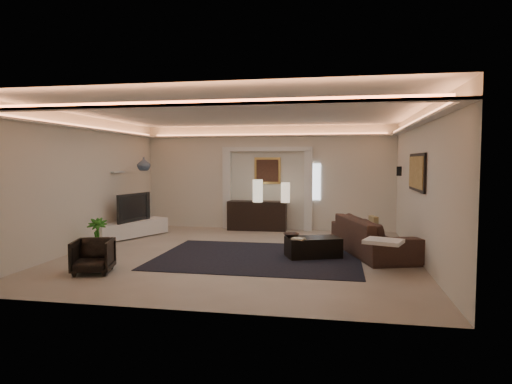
% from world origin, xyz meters
% --- Properties ---
extents(floor, '(7.00, 7.00, 0.00)m').
position_xyz_m(floor, '(0.00, 0.00, 0.00)').
color(floor, '#AE9F8E').
rests_on(floor, ground).
extents(ceiling, '(7.00, 7.00, 0.00)m').
position_xyz_m(ceiling, '(0.00, 0.00, 2.90)').
color(ceiling, white).
rests_on(ceiling, ground).
extents(wall_back, '(7.00, 0.00, 7.00)m').
position_xyz_m(wall_back, '(0.00, 3.50, 1.45)').
color(wall_back, beige).
rests_on(wall_back, ground).
extents(wall_front, '(7.00, 0.00, 7.00)m').
position_xyz_m(wall_front, '(0.00, -3.50, 1.45)').
color(wall_front, beige).
rests_on(wall_front, ground).
extents(wall_left, '(0.00, 7.00, 7.00)m').
position_xyz_m(wall_left, '(-3.50, 0.00, 1.45)').
color(wall_left, beige).
rests_on(wall_left, ground).
extents(wall_right, '(0.00, 7.00, 7.00)m').
position_xyz_m(wall_right, '(3.50, 0.00, 1.45)').
color(wall_right, beige).
rests_on(wall_right, ground).
extents(cove_soffit, '(7.00, 7.00, 0.04)m').
position_xyz_m(cove_soffit, '(0.00, 0.00, 2.62)').
color(cove_soffit, silver).
rests_on(cove_soffit, ceiling).
extents(daylight_slit, '(0.25, 0.03, 1.00)m').
position_xyz_m(daylight_slit, '(1.35, 3.48, 1.35)').
color(daylight_slit, white).
rests_on(daylight_slit, wall_back).
extents(area_rug, '(4.00, 3.00, 0.01)m').
position_xyz_m(area_rug, '(0.40, -0.20, 0.01)').
color(area_rug, black).
rests_on(area_rug, ground).
extents(pilaster_left, '(0.22, 0.20, 2.20)m').
position_xyz_m(pilaster_left, '(-1.15, 3.40, 1.10)').
color(pilaster_left, silver).
rests_on(pilaster_left, ground).
extents(pilaster_right, '(0.22, 0.20, 2.20)m').
position_xyz_m(pilaster_right, '(1.15, 3.40, 1.10)').
color(pilaster_right, silver).
rests_on(pilaster_right, ground).
extents(alcove_header, '(2.52, 0.20, 0.12)m').
position_xyz_m(alcove_header, '(0.00, 3.40, 2.25)').
color(alcove_header, silver).
rests_on(alcove_header, wall_back).
extents(painting_frame, '(0.74, 0.04, 0.74)m').
position_xyz_m(painting_frame, '(0.00, 3.47, 1.65)').
color(painting_frame, tan).
rests_on(painting_frame, wall_back).
extents(painting_canvas, '(0.62, 0.02, 0.62)m').
position_xyz_m(painting_canvas, '(0.00, 3.44, 1.65)').
color(painting_canvas, '#4C2D1E').
rests_on(painting_canvas, wall_back).
extents(art_panel_frame, '(0.04, 1.64, 0.74)m').
position_xyz_m(art_panel_frame, '(3.47, 0.30, 1.70)').
color(art_panel_frame, black).
rests_on(art_panel_frame, wall_right).
extents(art_panel_gold, '(0.02, 1.50, 0.62)m').
position_xyz_m(art_panel_gold, '(3.44, 0.30, 1.70)').
color(art_panel_gold, tan).
rests_on(art_panel_gold, wall_right).
extents(wall_sconce, '(0.12, 0.12, 0.22)m').
position_xyz_m(wall_sconce, '(3.38, 2.20, 1.68)').
color(wall_sconce, black).
rests_on(wall_sconce, wall_right).
extents(wall_niche, '(0.10, 0.55, 0.04)m').
position_xyz_m(wall_niche, '(-3.44, 1.40, 1.65)').
color(wall_niche, silver).
rests_on(wall_niche, wall_left).
extents(console, '(1.64, 0.56, 0.81)m').
position_xyz_m(console, '(-0.25, 3.25, 0.40)').
color(console, black).
rests_on(console, ground).
extents(lamp_left, '(0.34, 0.34, 0.61)m').
position_xyz_m(lamp_left, '(-0.19, 3.00, 1.09)').
color(lamp_left, beige).
rests_on(lamp_left, console).
extents(lamp_right, '(0.29, 0.29, 0.54)m').
position_xyz_m(lamp_right, '(0.56, 3.00, 1.09)').
color(lamp_right, beige).
rests_on(lamp_right, console).
extents(media_ledge, '(1.31, 2.08, 0.39)m').
position_xyz_m(media_ledge, '(-3.15, 1.44, 0.23)').
color(media_ledge, white).
rests_on(media_ledge, ground).
extents(tv, '(1.23, 0.41, 0.70)m').
position_xyz_m(tv, '(-3.15, 1.42, 0.80)').
color(tv, black).
rests_on(tv, media_ledge).
extents(figurine, '(0.14, 0.14, 0.37)m').
position_xyz_m(figurine, '(-3.15, 2.12, 0.64)').
color(figurine, black).
rests_on(figurine, media_ledge).
extents(ginger_jar, '(0.41, 0.41, 0.35)m').
position_xyz_m(ginger_jar, '(-2.98, 1.89, 1.85)').
color(ginger_jar, '#303F51').
rests_on(ginger_jar, wall_niche).
extents(plant, '(0.53, 0.53, 0.73)m').
position_xyz_m(plant, '(-2.97, -0.44, 0.37)').
color(plant, '#236315').
rests_on(plant, ground).
extents(sofa, '(2.73, 1.71, 0.74)m').
position_xyz_m(sofa, '(2.66, 0.55, 0.37)').
color(sofa, '#4D2B1E').
rests_on(sofa, ground).
extents(throw_blanket, '(0.75, 0.68, 0.07)m').
position_xyz_m(throw_blanket, '(2.72, -1.06, 0.55)').
color(throw_blanket, white).
rests_on(throw_blanket, sofa).
extents(throw_pillow, '(0.19, 0.37, 0.35)m').
position_xyz_m(throw_pillow, '(2.71, 1.04, 0.55)').
color(throw_pillow, tan).
rests_on(throw_pillow, sofa).
extents(coffee_table, '(1.19, 0.91, 0.39)m').
position_xyz_m(coffee_table, '(1.47, -0.01, 0.20)').
color(coffee_table, black).
rests_on(coffee_table, ground).
extents(bowl, '(0.40, 0.40, 0.08)m').
position_xyz_m(bowl, '(1.04, -0.06, 0.45)').
color(bowl, black).
rests_on(bowl, coffee_table).
extents(magazine, '(0.28, 0.25, 0.03)m').
position_xyz_m(magazine, '(1.20, -0.30, 0.42)').
color(magazine, beige).
rests_on(magazine, coffee_table).
extents(armchair, '(0.77, 0.79, 0.59)m').
position_xyz_m(armchair, '(-2.16, -1.97, 0.29)').
color(armchair, black).
rests_on(armchair, ground).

